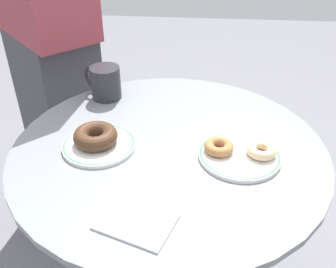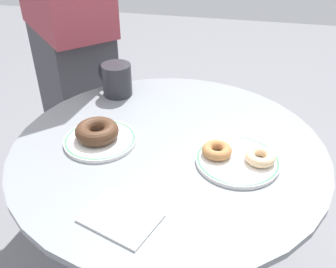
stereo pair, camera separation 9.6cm
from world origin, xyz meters
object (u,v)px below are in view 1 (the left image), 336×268
object	(u,v)px
cafe_table	(169,201)
person_figure	(51,50)
paper_napkin	(136,221)
coffee_mug	(105,82)
donut_chocolate	(96,136)
donut_glazed	(262,150)
plate_left	(99,145)
plate_right	(239,155)
donut_cinnamon	(219,147)

from	to	relation	value
cafe_table	person_figure	bearing A→B (deg)	134.59
paper_napkin	coffee_mug	distance (m)	0.54
cafe_table	donut_chocolate	bearing A→B (deg)	-173.98
donut_chocolate	donut_glazed	xyz separation A→B (m)	(0.41, -0.01, -0.01)
donut_glazed	paper_napkin	distance (m)	0.36
cafe_table	person_figure	size ratio (longest dim) A/B	0.51
plate_left	plate_right	world-z (taller)	same
cafe_table	plate_right	distance (m)	0.27
coffee_mug	person_figure	distance (m)	0.34
plate_right	person_figure	xyz separation A→B (m)	(-0.65, 0.51, 0.05)
paper_napkin	person_figure	size ratio (longest dim) A/B	0.09
donut_chocolate	donut_glazed	bearing A→B (deg)	-1.94
cafe_table	person_figure	world-z (taller)	person_figure
person_figure	donut_glazed	bearing A→B (deg)	-36.19
plate_right	paper_napkin	size ratio (longest dim) A/B	1.37
donut_glazed	person_figure	xyz separation A→B (m)	(-0.70, 0.51, 0.03)
plate_right	donut_cinnamon	world-z (taller)	donut_cinnamon
plate_right	cafe_table	bearing A→B (deg)	168.99
plate_right	person_figure	size ratio (longest dim) A/B	0.13
coffee_mug	person_figure	size ratio (longest dim) A/B	0.08
plate_right	paper_napkin	world-z (taller)	plate_right
donut_glazed	cafe_table	bearing A→B (deg)	171.69
cafe_table	person_figure	xyz separation A→B (m)	(-0.47, 0.48, 0.25)
donut_cinnamon	paper_napkin	xyz separation A→B (m)	(-0.17, -0.24, -0.02)
plate_left	coffee_mug	xyz separation A→B (m)	(-0.04, 0.27, 0.04)
person_figure	coffee_mug	bearing A→B (deg)	-42.56
donut_cinnamon	cafe_table	bearing A→B (deg)	167.44
cafe_table	plate_left	distance (m)	0.27
donut_glazed	paper_napkin	xyz separation A→B (m)	(-0.27, -0.23, -0.02)
donut_glazed	paper_napkin	bearing A→B (deg)	-138.80
plate_right	donut_glazed	bearing A→B (deg)	1.19
plate_right	donut_chocolate	distance (m)	0.36
plate_left	plate_right	distance (m)	0.35
person_figure	cafe_table	bearing A→B (deg)	-45.41
cafe_table	plate_right	world-z (taller)	plate_right
coffee_mug	cafe_table	bearing A→B (deg)	-48.38
cafe_table	donut_glazed	world-z (taller)	donut_glazed
plate_left	coffee_mug	distance (m)	0.27
plate_left	paper_napkin	world-z (taller)	plate_left
cafe_table	plate_left	size ratio (longest dim) A/B	4.30
plate_left	person_figure	distance (m)	0.58
donut_glazed	coffee_mug	distance (m)	0.53
donut_glazed	coffee_mug	xyz separation A→B (m)	(-0.44, 0.28, 0.03)
plate_right	donut_chocolate	bearing A→B (deg)	177.61
donut_chocolate	plate_left	bearing A→B (deg)	-12.69
cafe_table	donut_glazed	xyz separation A→B (m)	(0.23, -0.03, 0.22)
plate_left	donut_glazed	bearing A→B (deg)	-1.76
donut_chocolate	coffee_mug	size ratio (longest dim) A/B	0.89
plate_right	donut_cinnamon	size ratio (longest dim) A/B	2.76
plate_right	person_figure	bearing A→B (deg)	141.65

